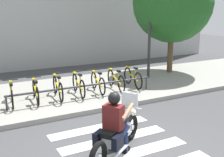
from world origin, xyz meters
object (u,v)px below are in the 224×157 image
motorcycle (117,134)px  street_lamp (150,22)px  bicycle_0 (12,94)px  tree_near_rack (173,3)px  bicycle_6 (133,77)px  bicycle_2 (58,87)px  bicycle_5 (116,80)px  bicycle_3 (79,85)px  bicycle_4 (98,82)px  bike_rack (85,87)px  bicycle_1 (36,91)px  rider (115,119)px

motorcycle → street_lamp: bearing=48.8°
bicycle_0 → tree_near_rack: bearing=10.5°
bicycle_6 → bicycle_0: bearing=180.0°
bicycle_2 → street_lamp: size_ratio=0.41×
bicycle_5 → bicycle_0: bearing=180.0°
bicycle_3 → bicycle_4: (0.75, 0.00, -0.01)m
motorcycle → bicycle_5: size_ratio=1.12×
bike_rack → bicycle_2: bearing=143.4°
motorcycle → tree_near_rack: tree_near_rack is taller
bicycle_2 → tree_near_rack: tree_near_rack is taller
street_lamp → tree_near_rack: size_ratio=0.82×
bicycle_3 → bicycle_5: bearing=0.0°
bicycle_1 → bike_rack: size_ratio=0.32×
bicycle_4 → bike_rack: (-0.75, -0.55, 0.07)m
bicycle_2 → bike_rack: (0.75, -0.55, 0.06)m
bicycle_5 → rider: bearing=-119.3°
bicycle_0 → street_lamp: street_lamp is taller
bicycle_3 → street_lamp: (3.67, 0.97, 2.05)m
bicycle_0 → bicycle_4: bicycle_4 is taller
bicycle_2 → tree_near_rack: 6.70m
tree_near_rack → rider: bearing=-137.6°
bicycle_4 → street_lamp: 3.70m
bicycle_3 → bicycle_5: bicycle_3 is taller
street_lamp → bicycle_1: bearing=-169.3°
bicycle_3 → bicycle_6: bearing=-0.0°
rider → street_lamp: size_ratio=0.34×
bicycle_3 → bicycle_0: bearing=180.0°
street_lamp → bicycle_4: bearing=-161.6°
rider → bicycle_6: bearing=53.3°
motorcycle → rider: size_ratio=1.33×
bicycle_6 → bicycle_5: bearing=179.9°
bicycle_5 → bike_rack: size_ratio=0.34×
bicycle_6 → tree_near_rack: size_ratio=0.31×
bicycle_0 → bicycle_5: bicycle_5 is taller
bicycle_2 → tree_near_rack: bearing=13.1°
bicycle_5 → motorcycle: bearing=-118.8°
motorcycle → rider: (-0.07, -0.04, 0.36)m
tree_near_rack → bicycle_5: bearing=-159.6°
bicycle_0 → tree_near_rack: 8.06m
bicycle_5 → bicycle_2: bearing=-180.0°
bicycle_1 → bicycle_5: size_ratio=0.95×
bicycle_2 → street_lamp: street_lamp is taller
bicycle_6 → bicycle_3: bearing=180.0°
bicycle_1 → bicycle_6: bearing=-0.0°
rider → tree_near_rack: 8.47m
bicycle_4 → bicycle_5: size_ratio=0.93×
motorcycle → bicycle_4: (1.48, 4.04, 0.04)m
rider → bicycle_5: 4.69m
motorcycle → bicycle_6: (2.97, 4.04, 0.06)m
bicycle_0 → bicycle_2: bearing=-0.0°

